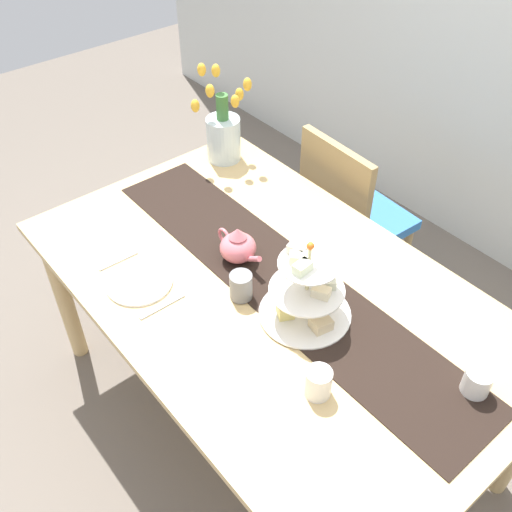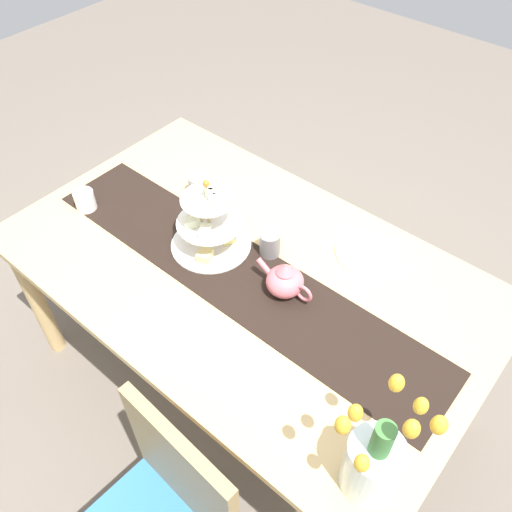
# 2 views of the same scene
# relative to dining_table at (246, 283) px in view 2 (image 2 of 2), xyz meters

# --- Properties ---
(ground_plane) EXTENTS (8.00, 8.00, 0.00)m
(ground_plane) POSITION_rel_dining_table_xyz_m (0.00, 0.00, -0.67)
(ground_plane) COLOR #6B6056
(dining_table) EXTENTS (1.77, 1.07, 0.76)m
(dining_table) POSITION_rel_dining_table_xyz_m (0.00, 0.00, 0.00)
(dining_table) COLOR tan
(dining_table) RESTS_ON ground_plane
(table_runner) EXTENTS (1.63, 0.32, 0.00)m
(table_runner) POSITION_rel_dining_table_xyz_m (0.00, 0.05, 0.09)
(table_runner) COLOR black
(table_runner) RESTS_ON dining_table
(tiered_cake_stand) EXTENTS (0.30, 0.30, 0.30)m
(tiered_cake_stand) POSITION_rel_dining_table_xyz_m (0.17, 0.00, 0.19)
(tiered_cake_stand) COLOR beige
(tiered_cake_stand) RESTS_ON table_runner
(teapot) EXTENTS (0.24, 0.13, 0.14)m
(teapot) POSITION_rel_dining_table_xyz_m (-0.18, 0.00, 0.15)
(teapot) COLOR #D66B75
(teapot) RESTS_ON table_runner
(tulip_vase) EXTENTS (0.20, 0.24, 0.42)m
(tulip_vase) POSITION_rel_dining_table_xyz_m (-0.74, 0.37, 0.22)
(tulip_vase) COLOR silver
(tulip_vase) RESTS_ON dining_table
(cream_jug) EXTENTS (0.08, 0.08, 0.08)m
(cream_jug) POSITION_rel_dining_table_xyz_m (0.69, 0.17, 0.13)
(cream_jug) COLOR white
(cream_jug) RESTS_ON dining_table
(dinner_plate_left) EXTENTS (0.23, 0.23, 0.01)m
(dinner_plate_left) POSITION_rel_dining_table_xyz_m (-0.30, -0.34, 0.10)
(dinner_plate_left) COLOR white
(dinner_plate_left) RESTS_ON dining_table
(fork_left) EXTENTS (0.02, 0.15, 0.01)m
(fork_left) POSITION_rel_dining_table_xyz_m (-0.44, -0.34, 0.09)
(fork_left) COLOR silver
(fork_left) RESTS_ON dining_table
(knife_left) EXTENTS (0.02, 0.17, 0.01)m
(knife_left) POSITION_rel_dining_table_xyz_m (-0.15, -0.34, 0.09)
(knife_left) COLOR silver
(knife_left) RESTS_ON dining_table
(mug_grey) EXTENTS (0.08, 0.08, 0.09)m
(mug_grey) POSITION_rel_dining_table_xyz_m (-0.03, -0.11, 0.14)
(mug_grey) COLOR slate
(mug_grey) RESTS_ON table_runner
(mug_white_text) EXTENTS (0.08, 0.08, 0.09)m
(mug_white_text) POSITION_rel_dining_table_xyz_m (0.41, -0.18, 0.14)
(mug_white_text) COLOR white
(mug_white_text) RESTS_ON dining_table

